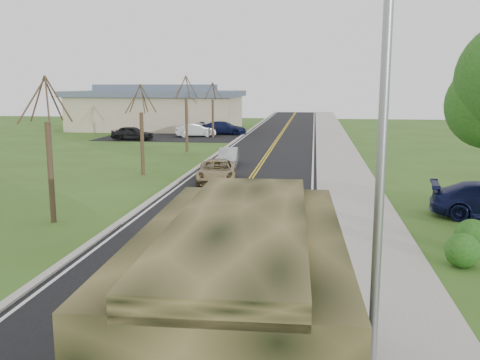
# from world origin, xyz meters

# --- Properties ---
(ground) EXTENTS (160.00, 160.00, 0.00)m
(ground) POSITION_xyz_m (0.00, 0.00, 0.00)
(ground) COLOR #36511B
(ground) RESTS_ON ground
(road) EXTENTS (8.00, 120.00, 0.01)m
(road) POSITION_xyz_m (0.00, 40.00, 0.01)
(road) COLOR black
(road) RESTS_ON ground
(curb_right) EXTENTS (0.30, 120.00, 0.12)m
(curb_right) POSITION_xyz_m (4.15, 40.00, 0.06)
(curb_right) COLOR #9E998E
(curb_right) RESTS_ON ground
(sidewalk_right) EXTENTS (3.20, 120.00, 0.10)m
(sidewalk_right) POSITION_xyz_m (5.90, 40.00, 0.05)
(sidewalk_right) COLOR #9E998E
(sidewalk_right) RESTS_ON ground
(curb_left) EXTENTS (0.30, 120.00, 0.10)m
(curb_left) POSITION_xyz_m (-4.15, 40.00, 0.05)
(curb_left) COLOR #9E998E
(curb_left) RESTS_ON ground
(street_light) EXTENTS (1.65, 0.22, 8.00)m
(street_light) POSITION_xyz_m (4.90, -0.50, 4.43)
(street_light) COLOR gray
(street_light) RESTS_ON ground
(bare_tree_a) EXTENTS (1.93, 2.26, 6.08)m
(bare_tree_a) POSITION_xyz_m (-7.00, 10.00, 2.63)
(bare_tree_a) COLOR #38281C
(bare_tree_a) RESTS_ON ground
(bare_tree_b) EXTENTS (1.83, 2.14, 5.73)m
(bare_tree_b) POSITION_xyz_m (-7.00, 22.00, 2.48)
(bare_tree_b) COLOR #38281C
(bare_tree_b) RESTS_ON ground
(bare_tree_c) EXTENTS (2.04, 2.39, 6.42)m
(bare_tree_c) POSITION_xyz_m (-7.00, 34.00, 2.78)
(bare_tree_c) COLOR #38281C
(bare_tree_c) RESTS_ON ground
(bare_tree_d) EXTENTS (1.88, 2.20, 5.91)m
(bare_tree_d) POSITION_xyz_m (-7.00, 46.00, 2.55)
(bare_tree_d) COLOR #38281C
(bare_tree_d) RESTS_ON ground
(commercial_building) EXTENTS (25.50, 21.50, 5.65)m
(commercial_building) POSITION_xyz_m (-15.98, 55.97, 2.69)
(commercial_building) COLOR tan
(commercial_building) RESTS_ON ground
(military_truck) EXTENTS (3.00, 7.97, 3.93)m
(military_truck) POSITION_xyz_m (2.76, -2.64, 2.25)
(military_truck) COLOR black
(military_truck) RESTS_ON ground
(suv_champagne) EXTENTS (2.81, 5.03, 1.33)m
(suv_champagne) POSITION_xyz_m (-1.84, 20.01, 0.67)
(suv_champagne) COLOR #927E52
(suv_champagne) RESTS_ON ground
(sedan_silver) EXTENTS (1.67, 3.86, 1.23)m
(sedan_silver) POSITION_xyz_m (-2.23, 26.71, 0.62)
(sedan_silver) COLOR #B0B1B5
(sedan_silver) RESTS_ON ground
(lot_car_dark) EXTENTS (4.31, 1.84, 1.45)m
(lot_car_dark) POSITION_xyz_m (-14.78, 42.42, 0.73)
(lot_car_dark) COLOR black
(lot_car_dark) RESTS_ON ground
(lot_car_silver) EXTENTS (4.64, 2.97, 1.44)m
(lot_car_silver) POSITION_xyz_m (-9.13, 46.73, 0.72)
(lot_car_silver) COLOR silver
(lot_car_silver) RESTS_ON ground
(lot_car_navy) EXTENTS (5.34, 2.54, 1.50)m
(lot_car_navy) POSITION_xyz_m (-6.46, 50.00, 0.75)
(lot_car_navy) COLOR #10173D
(lot_car_navy) RESTS_ON ground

